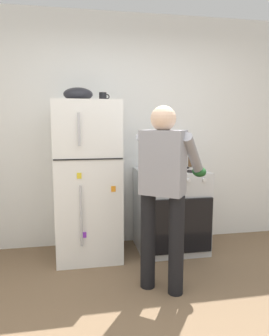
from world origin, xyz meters
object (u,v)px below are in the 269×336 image
(refrigerator, at_px, (88,180))
(mixing_bowl, at_px, (78,94))
(stove_range, at_px, (171,210))
(coffee_mug, at_px, (103,97))
(red_pot, at_px, (159,166))
(pepper_mill, at_px, (190,159))
(person_cook, at_px, (164,182))

(refrigerator, relative_size, mixing_bowl, 5.56)
(refrigerator, xyz_separation_m, mixing_bowl, (-0.08, 0.00, 0.91))
(stove_range, distance_m, coffee_mug, 1.48)
(coffee_mug, relative_size, mixing_bowl, 0.37)
(refrigerator, xyz_separation_m, red_pot, (0.78, -0.05, 0.15))
(refrigerator, relative_size, red_pot, 4.59)
(pepper_mill, relative_size, mixing_bowl, 0.63)
(coffee_mug, relative_size, pepper_mill, 0.59)
(stove_range, bearing_deg, pepper_mill, 35.04)
(refrigerator, distance_m, person_cook, 1.05)
(coffee_mug, height_order, mixing_bowl, mixing_bowl)
(refrigerator, bearing_deg, mixing_bowl, 179.78)
(stove_range, relative_size, coffee_mug, 8.34)
(refrigerator, xyz_separation_m, stove_range, (0.94, -0.01, -0.38))
(mixing_bowl, bearing_deg, pepper_mill, 8.65)
(stove_range, height_order, person_cook, person_cook)
(stove_range, relative_size, mixing_bowl, 3.09)
(person_cook, relative_size, mixing_bowl, 5.28)
(coffee_mug, bearing_deg, person_cook, -64.14)
(refrigerator, relative_size, pepper_mill, 8.84)
(pepper_mill, bearing_deg, coffee_mug, -171.89)
(mixing_bowl, bearing_deg, stove_range, -0.58)
(mixing_bowl, bearing_deg, refrigerator, -0.22)
(coffee_mug, height_order, pepper_mill, coffee_mug)
(person_cook, height_order, red_pot, person_cook)
(refrigerator, bearing_deg, red_pot, -3.67)
(coffee_mug, bearing_deg, stove_range, -4.58)
(stove_range, bearing_deg, red_pot, -166.08)
(stove_range, height_order, red_pot, red_pot)
(refrigerator, distance_m, mixing_bowl, 0.91)
(person_cook, bearing_deg, refrigerator, 126.16)
(refrigerator, height_order, stove_range, refrigerator)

